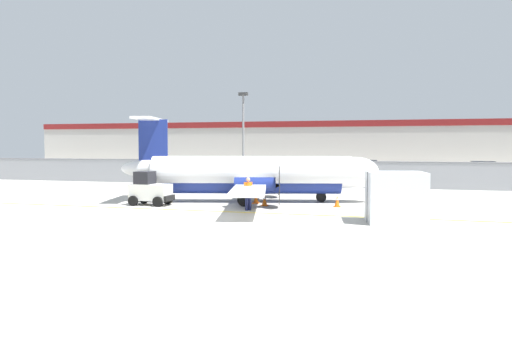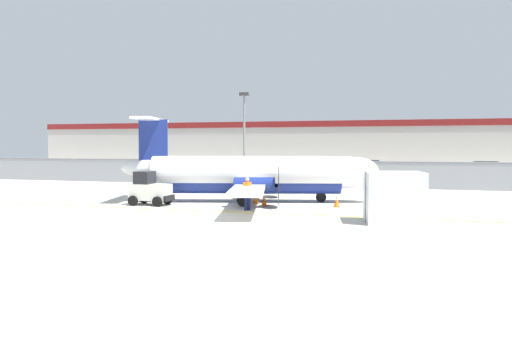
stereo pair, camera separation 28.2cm
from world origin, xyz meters
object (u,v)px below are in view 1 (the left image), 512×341
object	(u,v)px
ground_crew_worker	(248,192)
parked_car_5	(481,169)
parked_car_1	(244,169)
parked_car_3	(368,167)
cargo_container	(396,197)
commuter_airplane	(256,175)
parked_car_4	(412,171)
baggage_tug	(150,190)
parked_car_0	(183,170)
traffic_cone_far_right	(161,197)
apron_light_pole	(243,132)
parked_car_2	(297,167)
traffic_cone_near_left	(256,198)
traffic_cone_far_left	(265,200)
traffic_cone_near_right	(337,201)

from	to	relation	value
ground_crew_worker	parked_car_5	xyz separation A→B (m)	(15.70, 30.25, -0.06)
parked_car_1	parked_car_3	xyz separation A→B (m)	(11.72, 7.43, 0.00)
parked_car_3	cargo_container	bearing A→B (deg)	-85.90
commuter_airplane	parked_car_4	world-z (taller)	commuter_airplane
baggage_tug	parked_car_0	xyz separation A→B (m)	(-6.78, 19.81, 0.04)
baggage_tug	parked_car_3	xyz separation A→B (m)	(10.32, 30.28, 0.04)
traffic_cone_far_right	cargo_container	bearing A→B (deg)	-17.66
apron_light_pole	parked_car_4	bearing A→B (deg)	46.33
parked_car_2	cargo_container	bearing A→B (deg)	106.62
traffic_cone_near_left	parked_car_4	distance (m)	23.64
baggage_tug	traffic_cone_far_right	bearing A→B (deg)	92.48
commuter_airplane	cargo_container	xyz separation A→B (m)	(7.89, -5.91, -0.50)
baggage_tug	traffic_cone_far_left	xyz separation A→B (m)	(6.24, 1.40, -0.54)
parked_car_3	apron_light_pole	world-z (taller)	apron_light_pole
ground_crew_worker	apron_light_pole	xyz separation A→B (m)	(-3.77, 11.51, 3.35)
traffic_cone_near_left	parked_car_0	xyz separation A→B (m)	(-12.27, 17.47, 0.58)
traffic_cone_far_left	apron_light_pole	distance (m)	11.03
parked_car_1	apron_light_pole	world-z (taller)	apron_light_pole
apron_light_pole	parked_car_0	bearing A→B (deg)	134.87
parked_car_1	parked_car_3	distance (m)	13.88
baggage_tug	cargo_container	world-z (taller)	cargo_container
ground_crew_worker	cargo_container	world-z (taller)	cargo_container
parked_car_0	parked_car_1	distance (m)	6.18
baggage_tug	parked_car_2	world-z (taller)	baggage_tug
baggage_tug	traffic_cone_near_right	xyz separation A→B (m)	(10.16, 1.96, -0.54)
parked_car_0	apron_light_pole	size ratio (longest dim) A/B	0.60
parked_car_1	parked_car_2	bearing A→B (deg)	-124.38
ground_crew_worker	traffic_cone_far_right	bearing A→B (deg)	14.58
parked_car_2	parked_car_5	distance (m)	18.72
baggage_tug	parked_car_1	xyz separation A→B (m)	(-1.40, 22.85, 0.04)
parked_car_0	cargo_container	bearing A→B (deg)	139.39
commuter_airplane	ground_crew_worker	world-z (taller)	commuter_airplane
traffic_cone_far_left	parked_car_1	bearing A→B (deg)	109.61
traffic_cone_far_left	parked_car_4	world-z (taller)	parked_car_4
baggage_tug	cargo_container	xyz separation A→B (m)	(13.18, -2.81, 0.24)
cargo_container	baggage_tug	bearing A→B (deg)	157.98
ground_crew_worker	traffic_cone_near_right	distance (m)	5.04
cargo_container	traffic_cone_near_left	xyz separation A→B (m)	(-7.69, 5.15, -0.79)
baggage_tug	traffic_cone_near_right	size ratio (longest dim) A/B	3.68
parked_car_1	parked_car_5	world-z (taller)	same
traffic_cone_near_right	parked_car_4	xyz separation A→B (m)	(4.62, 22.10, 0.58)
traffic_cone_far_left	commuter_airplane	bearing A→B (deg)	119.22
parked_car_0	parked_car_1	xyz separation A→B (m)	(5.38, 3.04, 0.00)
traffic_cone_far_right	parked_car_4	world-z (taller)	parked_car_4
cargo_container	parked_car_3	xyz separation A→B (m)	(-2.86, 33.09, -0.21)
parked_car_3	parked_car_4	distance (m)	7.64
traffic_cone_near_right	traffic_cone_near_left	bearing A→B (deg)	175.36
traffic_cone_near_left	traffic_cone_far_right	size ratio (longest dim) A/B	1.00
parked_car_0	parked_car_4	xyz separation A→B (m)	(21.56, 4.26, 0.00)
cargo_container	parked_car_3	distance (m)	33.21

